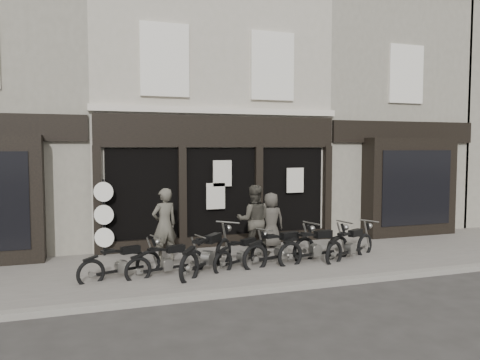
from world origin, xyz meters
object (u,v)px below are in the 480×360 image
object	(u,v)px
motorcycle_2	(208,257)
motorcycle_6	(350,247)
motorcycle_5	(316,249)
man_left	(164,225)
advert_sign_post	(104,221)
motorcycle_1	(167,264)
motorcycle_0	(122,266)
man_right	(271,220)
motorcycle_4	(281,251)
motorcycle_3	(242,256)
man_centre	(254,220)

from	to	relation	value
motorcycle_2	motorcycle_6	bearing A→B (deg)	-45.52
motorcycle_5	man_left	xyz separation A→B (m)	(-3.61, 1.23, 0.62)
advert_sign_post	motorcycle_1	bearing A→B (deg)	-43.68
motorcycle_1	advert_sign_post	distance (m)	2.79
motorcycle_0	man_right	world-z (taller)	man_right
motorcycle_2	man_left	xyz separation A→B (m)	(-0.80, 1.27, 0.59)
motorcycle_0	motorcycle_2	world-z (taller)	motorcycle_2
man_left	man_right	world-z (taller)	man_left
motorcycle_4	man_right	world-z (taller)	man_right
advert_sign_post	motorcycle_4	bearing A→B (deg)	-10.85
motorcycle_4	man_right	size ratio (longest dim) A/B	1.38
man_right	man_left	bearing A→B (deg)	12.00
motorcycle_2	motorcycle_5	size ratio (longest dim) A/B	0.86
motorcycle_5	advert_sign_post	distance (m)	5.59
motorcycle_0	motorcycle_1	xyz separation A→B (m)	(0.99, -0.13, -0.01)
motorcycle_3	motorcycle_4	world-z (taller)	motorcycle_4
motorcycle_5	advert_sign_post	size ratio (longest dim) A/B	1.03
motorcycle_5	man_left	bearing A→B (deg)	149.69
motorcycle_6	motorcycle_1	bearing A→B (deg)	155.00
motorcycle_4	man_centre	distance (m)	1.33
motorcycle_6	man_centre	distance (m)	2.62
motorcycle_1	motorcycle_5	bearing A→B (deg)	-13.08
motorcycle_6	motorcycle_3	bearing A→B (deg)	151.94
motorcycle_0	motorcycle_4	distance (m)	3.84
motorcycle_5	motorcycle_3	bearing A→B (deg)	164.46
motorcycle_2	motorcycle_3	xyz separation A→B (m)	(0.91, 0.17, -0.09)
motorcycle_0	motorcycle_1	distance (m)	1.00
motorcycle_0	advert_sign_post	world-z (taller)	advert_sign_post
advert_sign_post	man_right	bearing A→B (deg)	12.59
man_centre	motorcycle_6	bearing A→B (deg)	169.20
motorcycle_0	man_left	bearing A→B (deg)	25.64
motorcycle_2	man_left	size ratio (longest dim) A/B	1.03
motorcycle_4	motorcycle_6	distance (m)	1.95
motorcycle_1	motorcycle_4	world-z (taller)	motorcycle_4
motorcycle_4	motorcycle_6	xyz separation A→B (m)	(1.95, -0.00, -0.02)
motorcycle_3	man_centre	world-z (taller)	man_centre
motorcycle_4	man_right	distance (m)	1.96
motorcycle_0	man_centre	bearing A→B (deg)	-2.46
man_right	advert_sign_post	bearing A→B (deg)	-5.15
motorcycle_1	motorcycle_3	xyz separation A→B (m)	(1.86, 0.19, -0.00)
motorcycle_6	man_right	distance (m)	2.42
man_centre	advert_sign_post	bearing A→B (deg)	-1.48
motorcycle_2	motorcycle_3	distance (m)	0.92
motorcycle_2	motorcycle_5	world-z (taller)	motorcycle_2
motorcycle_5	man_centre	xyz separation A→B (m)	(-1.24, 1.16, 0.64)
motorcycle_1	man_right	distance (m)	3.87
motorcycle_5	man_left	distance (m)	3.87
man_left	motorcycle_5	bearing A→B (deg)	142.95
motorcycle_3	motorcycle_4	xyz separation A→B (m)	(0.98, -0.10, 0.06)
motorcycle_2	advert_sign_post	size ratio (longest dim) A/B	0.88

